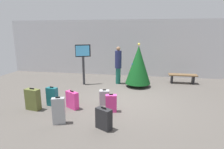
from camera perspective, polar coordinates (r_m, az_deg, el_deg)
The scene contains 13 objects.
ground_plane at distance 7.52m, azimuth 4.20°, elevation -7.73°, with size 16.00×16.00×0.00m, color #514C47.
back_wall at distance 11.43m, azimuth 6.72°, elevation 7.99°, with size 16.00×0.20×3.35m, color silver.
holiday_tree at distance 9.12m, azimuth 8.04°, elevation 2.98°, with size 1.23×1.23×2.13m.
flight_info_kiosk at distance 9.46m, azimuth -8.83°, elevation 5.15°, with size 0.70×0.42×2.03m.
waiting_bench at distance 10.42m, azimuth 20.78°, elevation -0.62°, with size 1.42×0.44×0.48m.
traveller_0 at distance 9.56m, azimuth 1.91°, elevation 3.13°, with size 0.34×0.34×1.92m.
suitcase_0 at distance 7.17m, azimuth -17.83°, elevation -6.47°, with size 0.42×0.26×0.72m.
suitcase_1 at distance 5.75m, azimuth -16.01°, elevation -10.65°, with size 0.40×0.29×0.83m.
suitcase_2 at distance 6.35m, azimuth -0.27°, elevation -8.81°, with size 0.40×0.28×0.63m.
suitcase_3 at distance 5.31m, azimuth -2.54°, elevation -13.36°, with size 0.51×0.41×0.64m.
suitcase_4 at distance 6.77m, azimuth -12.08°, elevation -7.63°, with size 0.54×0.44×0.65m.
suitcase_5 at distance 7.05m, azimuth -23.06°, elevation -7.01°, with size 0.54×0.32×0.78m.
suitcase_6 at distance 6.96m, azimuth -2.34°, elevation -7.03°, with size 0.40×0.31×0.59m.
Camera 1 is at (0.71, -7.00, 2.66)m, focal length 29.87 mm.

